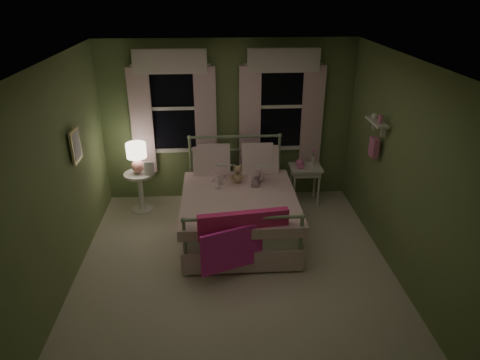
{
  "coord_description": "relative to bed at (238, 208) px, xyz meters",
  "views": [
    {
      "loc": [
        -0.22,
        -4.52,
        3.36
      ],
      "look_at": [
        0.1,
        0.53,
        1.0
      ],
      "focal_mm": 32.0,
      "sensor_mm": 36.0,
      "label": 1
    }
  ],
  "objects": [
    {
      "name": "bed",
      "position": [
        0.0,
        0.0,
        0.0
      ],
      "size": [
        1.58,
        2.04,
        1.18
      ],
      "color": "white",
      "rests_on": "ground"
    },
    {
      "name": "book_nightstand",
      "position": [
        -1.41,
        0.67,
        0.27
      ],
      "size": [
        0.2,
        0.25,
        0.02
      ],
      "primitive_type": "imported",
      "rotation": [
        0.0,
        0.0,
        -0.2
      ],
      "color": "beige",
      "rests_on": "nightstand_left"
    },
    {
      "name": "window_right",
      "position": [
        0.75,
        1.15,
        1.24
      ],
      "size": [
        1.34,
        0.13,
        1.96
      ],
      "color": "black",
      "rests_on": "room_shell"
    },
    {
      "name": "table_lamp",
      "position": [
        -1.51,
        0.75,
        0.57
      ],
      "size": [
        0.3,
        0.3,
        0.47
      ],
      "color": "pink",
      "rests_on": "nightstand_left"
    },
    {
      "name": "nightstand_left",
      "position": [
        -1.51,
        0.75,
        0.03
      ],
      "size": [
        0.46,
        0.46,
        0.65
      ],
      "color": "white",
      "rests_on": "ground"
    },
    {
      "name": "pink_toy",
      "position": [
        1.04,
        0.84,
        0.32
      ],
      "size": [
        0.14,
        0.18,
        0.14
      ],
      "color": "pink",
      "rests_on": "nightstand_right"
    },
    {
      "name": "pink_throw",
      "position": [
        -0.0,
        -1.03,
        0.23
      ],
      "size": [
        1.1,
        0.43,
        0.71
      ],
      "color": "#F42F7F",
      "rests_on": "bed"
    },
    {
      "name": "bud_vase",
      "position": [
        1.26,
        0.89,
        0.41
      ],
      "size": [
        0.06,
        0.06,
        0.28
      ],
      "color": "white",
      "rests_on": "nightstand_right"
    },
    {
      "name": "framed_picture",
      "position": [
        -2.05,
        -0.28,
        1.12
      ],
      "size": [
        0.03,
        0.32,
        0.42
      ],
      "color": "beige",
      "rests_on": "room_shell"
    },
    {
      "name": "child_right",
      "position": [
        0.28,
        0.42,
        0.54
      ],
      "size": [
        0.38,
        0.32,
        0.7
      ],
      "primitive_type": "imported",
      "rotation": [
        0.0,
        0.0,
        2.98
      ],
      "color": "#F7D1DD",
      "rests_on": "bed"
    },
    {
      "name": "teddy_bear",
      "position": [
        -0.0,
        0.26,
        0.41
      ],
      "size": [
        0.22,
        0.17,
        0.3
      ],
      "color": "tan",
      "rests_on": "bed"
    },
    {
      "name": "book_right",
      "position": [
        0.28,
        0.17,
        0.54
      ],
      "size": [
        0.21,
        0.14,
        0.26
      ],
      "primitive_type": "imported",
      "rotation": [
        1.22,
        0.0,
        0.15
      ],
      "color": "beige",
      "rests_on": "child_right"
    },
    {
      "name": "room_shell",
      "position": [
        -0.1,
        -0.88,
        0.92
      ],
      "size": [
        4.2,
        4.2,
        4.2
      ],
      "color": "beige",
      "rests_on": "ground"
    },
    {
      "name": "window_left",
      "position": [
        -0.95,
        1.15,
        1.24
      ],
      "size": [
        1.34,
        0.13,
        1.96
      ],
      "color": "black",
      "rests_on": "room_shell"
    },
    {
      "name": "wall_shelf",
      "position": [
        1.8,
        -0.18,
        1.14
      ],
      "size": [
        0.15,
        0.5,
        0.6
      ],
      "color": "white",
      "rests_on": "room_shell"
    },
    {
      "name": "book_left",
      "position": [
        -0.28,
        0.17,
        0.58
      ],
      "size": [
        0.22,
        0.17,
        0.26
      ],
      "primitive_type": "imported",
      "rotation": [
        1.22,
        0.0,
        -0.3
      ],
      "color": "beige",
      "rests_on": "child_left"
    },
    {
      "name": "nightstand_right",
      "position": [
        1.14,
        0.84,
        0.17
      ],
      "size": [
        0.5,
        0.4,
        0.64
      ],
      "color": "white",
      "rests_on": "ground"
    },
    {
      "name": "child_left",
      "position": [
        -0.28,
        0.42,
        0.56
      ],
      "size": [
        0.28,
        0.18,
        0.74
      ],
      "primitive_type": "imported",
      "rotation": [
        0.0,
        0.0,
        3.11
      ],
      "color": "#F7D1DD",
      "rests_on": "bed"
    }
  ]
}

